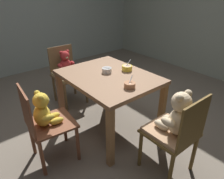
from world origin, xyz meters
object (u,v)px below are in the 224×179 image
Objects in this scene: porridge_bowl_yellow_far_center at (127,68)px; porridge_bowl_white_center at (107,70)px; teddy_chair_near_left at (67,70)px; porridge_bowl_terracotta_near_right at (130,85)px; teddy_chair_near_front at (44,117)px; teddy_chair_near_right at (176,123)px; dining_table at (109,82)px.

porridge_bowl_yellow_far_center is 0.25m from porridge_bowl_white_center.
teddy_chair_near_left is 7.09× the size of porridge_bowl_terracotta_near_right.
teddy_chair_near_right is (0.87, 0.82, 0.04)m from teddy_chair_near_front.
teddy_chair_near_right reaches higher than dining_table.
teddy_chair_near_right is at bearing 5.79° from porridge_bowl_terracotta_near_right.
teddy_chair_near_front is at bearing -38.03° from teddy_chair_near_left.
teddy_chair_near_left is at bearing 57.23° from teddy_chair_near_front.
teddy_chair_near_left reaches higher than porridge_bowl_terracotta_near_right.
teddy_chair_near_left is at bearing -179.32° from porridge_bowl_terracotta_near_right.
porridge_bowl_white_center is at bearing 13.12° from teddy_chair_near_front.
porridge_bowl_white_center reaches higher than dining_table.
teddy_chair_near_front reaches higher than teddy_chair_near_left.
dining_table is 0.92m from teddy_chair_near_left.
porridge_bowl_yellow_far_center is (-0.01, 1.06, 0.22)m from teddy_chair_near_front.
porridge_bowl_terracotta_near_right is at bearing -39.82° from porridge_bowl_yellow_far_center.
dining_table is at bearing 3.66° from teddy_chair_near_left.
teddy_chair_near_right is (0.91, 0.02, -0.06)m from dining_table.
porridge_bowl_terracotta_near_right is (0.38, -0.04, 0.12)m from dining_table.
porridge_bowl_white_center is at bearing 6.05° from teddy_chair_near_left.
teddy_chair_near_right reaches higher than teddy_chair_near_left.
porridge_bowl_terracotta_near_right is 1.06× the size of porridge_bowl_white_center.
teddy_chair_near_right is 7.90× the size of porridge_bowl_white_center.
dining_table is 9.24× the size of porridge_bowl_terracotta_near_right.
porridge_bowl_terracotta_near_right is (0.34, 0.77, 0.22)m from teddy_chair_near_front.
porridge_bowl_terracotta_near_right is at bearing -8.60° from porridge_bowl_white_center.
porridge_bowl_yellow_far_center is (0.94, 0.31, 0.23)m from teddy_chair_near_left.
teddy_chair_near_front is 0.96× the size of teddy_chair_near_right.
porridge_bowl_terracotta_near_right is at bearing 1.06° from teddy_chair_near_left.
dining_table is 1.29× the size of teddy_chair_near_front.
teddy_chair_near_right is 1.00m from porridge_bowl_white_center.
porridge_bowl_yellow_far_center is (-0.35, 0.29, 0.00)m from porridge_bowl_terracotta_near_right.
dining_table is 0.28m from porridge_bowl_yellow_far_center.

